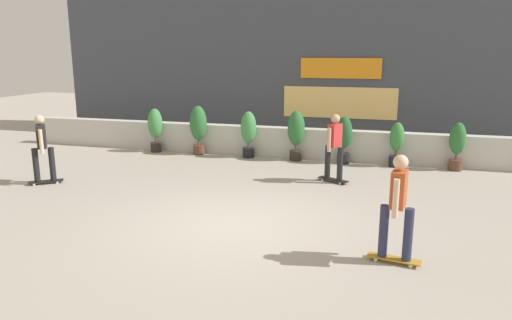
{
  "coord_description": "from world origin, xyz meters",
  "views": [
    {
      "loc": [
        2.68,
        -7.92,
        3.15
      ],
      "look_at": [
        0.0,
        1.5,
        0.9
      ],
      "focal_mm": 33.02,
      "sensor_mm": 36.0,
      "label": 1
    }
  ],
  "objects": [
    {
      "name": "potted_plant_5",
      "position": [
        2.93,
        5.55,
        0.69
      ],
      "size": [
        0.39,
        0.39,
        1.26
      ],
      "color": "black",
      "rests_on": "ground"
    },
    {
      "name": "potted_plant_2",
      "position": [
        -1.39,
        5.55,
        0.81
      ],
      "size": [
        0.47,
        0.47,
        1.42
      ],
      "color": "black",
      "rests_on": "ground"
    },
    {
      "name": "building_backdrop",
      "position": [
        0.0,
        10.0,
        3.25
      ],
      "size": [
        20.0,
        2.08,
        6.5
      ],
      "color": "#424751",
      "rests_on": "ground"
    },
    {
      "name": "potted_plant_1",
      "position": [
        -3.02,
        5.55,
        0.9
      ],
      "size": [
        0.53,
        0.53,
        1.53
      ],
      "color": "brown",
      "rests_on": "ground"
    },
    {
      "name": "potted_plant_0",
      "position": [
        -4.51,
        5.55,
        0.8
      ],
      "size": [
        0.46,
        0.46,
        1.4
      ],
      "color": "#2D2823",
      "rests_on": "ground"
    },
    {
      "name": "skater_by_wall_left",
      "position": [
        1.44,
        3.44,
        0.94
      ],
      "size": [
        0.8,
        0.54,
        1.7
      ],
      "color": "black",
      "rests_on": "ground"
    },
    {
      "name": "planter_wall",
      "position": [
        0.0,
        6.0,
        0.45
      ],
      "size": [
        18.0,
        0.4,
        0.9
      ],
      "primitive_type": "cube",
      "color": "beige",
      "rests_on": "ground"
    },
    {
      "name": "potted_plant_3",
      "position": [
        0.08,
        5.55,
        0.86
      ],
      "size": [
        0.5,
        0.5,
        1.48
      ],
      "color": "#2D2823",
      "rests_on": "ground"
    },
    {
      "name": "ground_plane",
      "position": [
        0.0,
        0.0,
        0.0
      ],
      "size": [
        48.0,
        48.0,
        0.0
      ],
      "primitive_type": "plane",
      "color": "#A8A093"
    },
    {
      "name": "potted_plant_6",
      "position": [
        4.5,
        5.55,
        0.74
      ],
      "size": [
        0.42,
        0.42,
        1.32
      ],
      "color": "brown",
      "rests_on": "ground"
    },
    {
      "name": "potted_plant_4",
      "position": [
        1.48,
        5.55,
        0.77
      ],
      "size": [
        0.45,
        0.45,
        1.36
      ],
      "color": "black",
      "rests_on": "ground"
    },
    {
      "name": "skater_far_left",
      "position": [
        -5.32,
        1.35,
        0.94
      ],
      "size": [
        0.76,
        0.64,
        1.7
      ],
      "color": "black",
      "rests_on": "ground"
    },
    {
      "name": "skater_foreground",
      "position": [
        2.89,
        -0.92,
        0.94
      ],
      "size": [
        0.82,
        0.55,
        1.7
      ],
      "color": "#BF8C26",
      "rests_on": "ground"
    }
  ]
}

